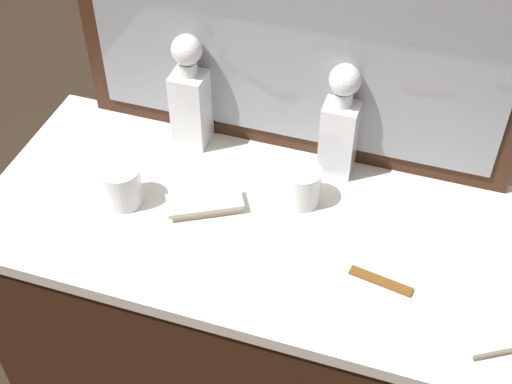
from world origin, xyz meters
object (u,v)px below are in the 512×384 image
object	(u,v)px
crystal_tumbler_far_right	(302,187)
tortoiseshell_comb	(381,281)
crystal_decanter_rear	(191,101)
crystal_decanter_far_left	(340,130)
silver_brush_far_right	(204,206)
crystal_tumbler_front	(122,187)
silver_brush_center	(502,339)

from	to	relation	value
crystal_tumbler_far_right	tortoiseshell_comb	world-z (taller)	crystal_tumbler_far_right
crystal_tumbler_far_right	tortoiseshell_comb	size ratio (longest dim) A/B	0.67
crystal_tumbler_far_right	crystal_decanter_rear	bearing A→B (deg)	158.49
crystal_decanter_rear	crystal_tumbler_far_right	distance (m)	0.31
crystal_decanter_far_left	silver_brush_far_right	distance (m)	0.32
crystal_tumbler_far_right	crystal_tumbler_front	bearing A→B (deg)	-161.76
crystal_decanter_rear	silver_brush_center	distance (m)	0.79
crystal_decanter_rear	crystal_tumbler_front	bearing A→B (deg)	-105.78
crystal_decanter_far_left	silver_brush_center	distance (m)	0.52
crystal_decanter_far_left	tortoiseshell_comb	xyz separation A→B (m)	(0.15, -0.28, -0.10)
crystal_decanter_far_left	crystal_tumbler_front	size ratio (longest dim) A/B	3.01
crystal_decanter_far_left	silver_brush_far_right	xyz separation A→B (m)	(-0.23, -0.21, -0.09)
silver_brush_center	tortoiseshell_comb	distance (m)	0.23
crystal_decanter_far_left	silver_brush_far_right	bearing A→B (deg)	-137.26
silver_brush_center	crystal_tumbler_front	bearing A→B (deg)	171.43
silver_brush_far_right	silver_brush_center	distance (m)	0.62
silver_brush_far_right	silver_brush_center	xyz separation A→B (m)	(0.60, -0.14, 0.00)
crystal_tumbler_front	tortoiseshell_comb	world-z (taller)	crystal_tumbler_front
crystal_tumbler_front	silver_brush_far_right	world-z (taller)	crystal_tumbler_front
crystal_tumbler_far_right	silver_brush_center	world-z (taller)	crystal_tumbler_far_right
crystal_decanter_rear	crystal_decanter_far_left	xyz separation A→B (m)	(0.33, 0.01, -0.00)
crystal_tumbler_front	silver_brush_center	world-z (taller)	crystal_tumbler_front
crystal_tumbler_far_right	silver_brush_far_right	xyz separation A→B (m)	(-0.18, -0.09, -0.02)
crystal_decanter_rear	crystal_tumbler_front	world-z (taller)	crystal_decanter_rear
crystal_decanter_rear	silver_brush_far_right	distance (m)	0.24
silver_brush_far_right	silver_brush_center	world-z (taller)	same
crystal_decanter_far_left	crystal_decanter_rear	bearing A→B (deg)	-178.63
silver_brush_center	crystal_tumbler_far_right	bearing A→B (deg)	151.20
crystal_decanter_far_left	crystal_tumbler_front	world-z (taller)	crystal_decanter_far_left
crystal_tumbler_far_right	crystal_decanter_far_left	bearing A→B (deg)	69.49
crystal_decanter_rear	crystal_tumbler_front	distance (m)	0.25
crystal_tumbler_far_right	crystal_tumbler_front	world-z (taller)	crystal_tumbler_front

